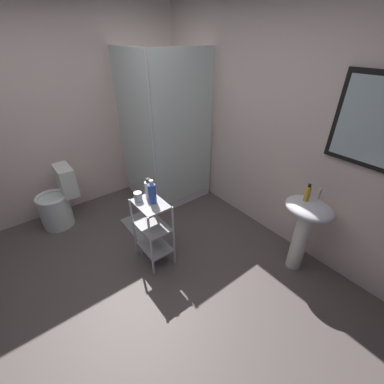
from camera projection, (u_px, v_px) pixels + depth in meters
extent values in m
cube|color=#554B48|center=(130.00, 290.00, 2.51)|extent=(4.20, 4.20, 0.02)
cube|color=beige|center=(271.00, 127.00, 2.81)|extent=(4.20, 0.10, 2.50)
cube|color=black|center=(372.00, 121.00, 1.98)|extent=(0.56, 0.03, 0.72)
cube|color=silver|center=(371.00, 122.00, 1.97)|extent=(0.48, 0.01, 0.64)
cube|color=beige|center=(47.00, 118.00, 3.08)|extent=(0.10, 4.20, 2.50)
cube|color=white|center=(168.00, 188.00, 4.04)|extent=(0.90, 0.90, 0.10)
cube|color=silver|center=(135.00, 132.00, 3.27)|extent=(0.90, 0.02, 1.90)
cube|color=silver|center=(184.00, 134.00, 3.21)|extent=(0.02, 0.90, 1.90)
cylinder|color=silver|center=(153.00, 142.00, 2.97)|extent=(0.04, 0.04, 1.90)
cylinder|color=silver|center=(168.00, 185.00, 4.01)|extent=(0.08, 0.08, 0.00)
cylinder|color=white|center=(300.00, 241.00, 2.59)|extent=(0.15, 0.15, 0.68)
ellipsoid|color=white|center=(309.00, 208.00, 2.38)|extent=(0.46, 0.37, 0.13)
cylinder|color=silver|center=(319.00, 194.00, 2.38)|extent=(0.03, 0.03, 0.10)
cylinder|color=white|center=(56.00, 212.00, 3.25)|extent=(0.37, 0.37, 0.40)
torus|color=white|center=(51.00, 197.00, 3.14)|extent=(0.37, 0.37, 0.04)
cube|color=white|center=(66.00, 180.00, 3.16)|extent=(0.35, 0.17, 0.36)
cylinder|color=silver|center=(134.00, 229.00, 2.71)|extent=(0.02, 0.02, 0.74)
cylinder|color=silver|center=(151.00, 248.00, 2.46)|extent=(0.02, 0.02, 0.74)
cylinder|color=silver|center=(155.00, 219.00, 2.84)|extent=(0.02, 0.02, 0.74)
cylinder|color=silver|center=(174.00, 237.00, 2.60)|extent=(0.02, 0.02, 0.74)
cube|color=#99999E|center=(155.00, 246.00, 2.75)|extent=(0.36, 0.26, 0.02)
cube|color=#99999E|center=(153.00, 227.00, 2.61)|extent=(0.36, 0.26, 0.02)
cube|color=#99999E|center=(150.00, 204.00, 2.46)|extent=(0.36, 0.26, 0.02)
cylinder|color=gold|center=(307.00, 194.00, 2.33)|extent=(0.05, 0.05, 0.15)
cylinder|color=black|center=(310.00, 186.00, 2.29)|extent=(0.03, 0.03, 0.03)
cylinder|color=white|center=(149.00, 190.00, 2.50)|extent=(0.08, 0.08, 0.17)
cylinder|color=#333338|center=(148.00, 180.00, 2.44)|extent=(0.04, 0.04, 0.04)
cylinder|color=blue|center=(152.00, 194.00, 2.42)|extent=(0.07, 0.07, 0.20)
cylinder|color=white|center=(151.00, 183.00, 2.35)|extent=(0.04, 0.04, 0.05)
cylinder|color=silver|center=(138.00, 197.00, 2.47)|extent=(0.08, 0.08, 0.09)
cube|color=gray|center=(144.00, 226.00, 3.31)|extent=(0.60, 0.40, 0.02)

